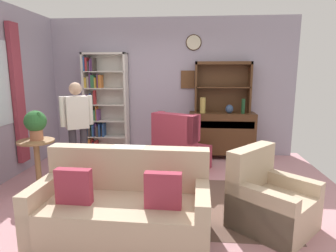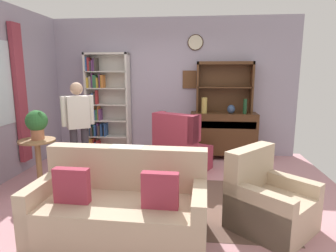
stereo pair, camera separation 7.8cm
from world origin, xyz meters
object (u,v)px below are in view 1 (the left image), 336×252
at_px(person_reading, 77,123).
at_px(book_stack, 143,165).
at_px(bottle_wine, 243,106).
at_px(sideboard_hutch, 223,80).
at_px(armchair_floral, 270,202).
at_px(vase_round, 229,109).
at_px(bookshelf, 103,105).
at_px(couch_floral, 123,207).
at_px(sideboard, 221,133).
at_px(potted_plant_large, 36,123).
at_px(vase_tall, 203,105).
at_px(coffee_table, 144,173).
at_px(plant_stand, 37,159).
at_px(potted_plant_small, 66,175).
at_px(wingback_chair, 180,150).

bearing_deg(person_reading, book_stack, -29.59).
relative_size(bottle_wine, book_stack, 1.35).
bearing_deg(sideboard_hutch, armchair_floral, -83.95).
bearing_deg(vase_round, bookshelf, 176.68).
bearing_deg(armchair_floral, couch_floral, -169.07).
bearing_deg(sideboard, book_stack, -122.46).
bearing_deg(potted_plant_large, bottle_wine, 28.14).
relative_size(sideboard, sideboard_hutch, 1.18).
bearing_deg(person_reading, vase_tall, 30.77).
height_order(potted_plant_large, book_stack, potted_plant_large).
bearing_deg(bookshelf, bottle_wine, -3.46).
bearing_deg(coffee_table, armchair_floral, -22.26).
bearing_deg(coffee_table, sideboard, 58.71).
bearing_deg(sideboard_hutch, bookshelf, -179.40).
relative_size(plant_stand, potted_plant_large, 1.73).
xyz_separation_m(sideboard, armchair_floral, (0.29, -2.65, -0.22)).
relative_size(couch_floral, person_reading, 1.17).
bearing_deg(bookshelf, person_reading, -89.27).
xyz_separation_m(bookshelf, sideboard_hutch, (2.46, 0.03, 0.52)).
bearing_deg(sideboard_hutch, plant_stand, -145.35).
distance_m(sideboard_hutch, plant_stand, 3.64).
distance_m(sideboard, person_reading, 2.80).
bearing_deg(coffee_table, bottle_wine, 50.06).
xyz_separation_m(potted_plant_small, coffee_table, (1.27, -0.30, 0.18)).
distance_m(sideboard, wingback_chair, 1.23).
distance_m(vase_round, couch_floral, 3.30).
bearing_deg(sideboard, couch_floral, -113.74).
height_order(vase_tall, wingback_chair, vase_tall).
relative_size(potted_plant_small, coffee_table, 0.38).
bearing_deg(wingback_chair, couch_floral, -104.16).
xyz_separation_m(sideboard, potted_plant_large, (-2.85, -1.82, 0.49)).
relative_size(armchair_floral, potted_plant_small, 3.61).
relative_size(vase_tall, potted_plant_small, 1.03).
bearing_deg(couch_floral, sideboard_hutch, 67.02).
bearing_deg(vase_round, person_reading, -154.35).
xyz_separation_m(vase_tall, plant_stand, (-2.46, -1.78, -0.62)).
xyz_separation_m(vase_tall, wingback_chair, (-0.40, -0.85, -0.69)).
distance_m(potted_plant_large, potted_plant_small, 0.90).
relative_size(plant_stand, potted_plant_small, 2.48).
bearing_deg(potted_plant_small, plant_stand, -159.18).
height_order(potted_plant_small, book_stack, book_stack).
height_order(wingback_chair, person_reading, person_reading).
relative_size(person_reading, coffee_table, 1.95).
bearing_deg(person_reading, plant_stand, -126.08).
height_order(bottle_wine, plant_stand, bottle_wine).
distance_m(sideboard, book_stack, 2.34).
distance_m(vase_tall, armchair_floral, 2.77).
bearing_deg(bottle_wine, bookshelf, 176.54).
xyz_separation_m(bottle_wine, person_reading, (-2.83, -1.21, -0.16)).
height_order(vase_tall, bottle_wine, vase_tall).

